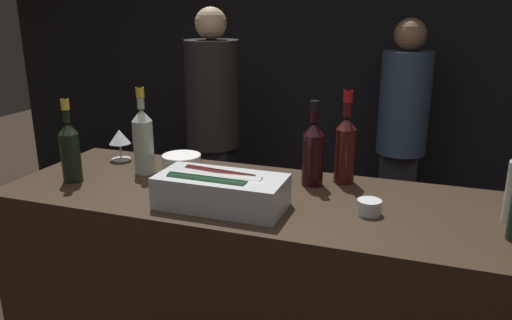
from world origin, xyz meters
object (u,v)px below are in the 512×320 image
object	(u,v)px
rose_wine_bottle	(143,139)
person_in_hoodie	(213,122)
person_blond_tee	(402,128)
candle_votive	(369,207)
red_wine_bottle_tall	(345,146)
bowl_white	(182,163)
champagne_bottle	(70,149)
ice_bin_with_bottles	(220,189)
red_wine_bottle_black_foil	(313,151)
wine_glass	(120,138)

from	to	relation	value
rose_wine_bottle	person_in_hoodie	size ratio (longest dim) A/B	0.21
person_in_hoodie	person_blond_tee	size ratio (longest dim) A/B	1.04
candle_votive	red_wine_bottle_tall	xyz separation A→B (m)	(-0.13, 0.29, 0.12)
bowl_white	champagne_bottle	xyz separation A→B (m)	(-0.35, -0.24, 0.09)
bowl_white	rose_wine_bottle	size ratio (longest dim) A/B	0.45
rose_wine_bottle	ice_bin_with_bottles	bearing A→B (deg)	-28.32
champagne_bottle	red_wine_bottle_black_foil	distance (m)	0.94
red_wine_bottle_black_foil	person_in_hoodie	xyz separation A→B (m)	(-1.00, 1.29, -0.23)
champagne_bottle	person_blond_tee	bearing A→B (deg)	59.99
candle_votive	person_blond_tee	size ratio (longest dim) A/B	0.05
bowl_white	rose_wine_bottle	xyz separation A→B (m)	(-0.14, -0.06, 0.11)
candle_votive	rose_wine_bottle	distance (m)	0.95
rose_wine_bottle	person_blond_tee	bearing A→B (deg)	62.63
candle_votive	person_blond_tee	world-z (taller)	person_blond_tee
candle_votive	person_in_hoodie	distance (m)	1.96
ice_bin_with_bottles	champagne_bottle	size ratio (longest dim) A/B	1.34
ice_bin_with_bottles	red_wine_bottle_tall	world-z (taller)	red_wine_bottle_tall
wine_glass	champagne_bottle	size ratio (longest dim) A/B	0.42
ice_bin_with_bottles	wine_glass	distance (m)	0.74
wine_glass	red_wine_bottle_black_foil	world-z (taller)	red_wine_bottle_black_foil
champagne_bottle	person_blond_tee	distance (m)	2.29
wine_glass	person_in_hoodie	bearing A→B (deg)	95.04
red_wine_bottle_black_foil	person_in_hoodie	bearing A→B (deg)	127.62
ice_bin_with_bottles	bowl_white	distance (m)	0.42
red_wine_bottle_tall	ice_bin_with_bottles	bearing A→B (deg)	-131.97
rose_wine_bottle	person_blond_tee	size ratio (longest dim) A/B	0.21
wine_glass	red_wine_bottle_tall	size ratio (longest dim) A/B	0.38
candle_votive	person_blond_tee	bearing A→B (deg)	90.15
ice_bin_with_bottles	bowl_white	xyz separation A→B (m)	(-0.30, 0.30, -0.02)
ice_bin_with_bottles	rose_wine_bottle	size ratio (longest dim) A/B	1.24
rose_wine_bottle	person_blond_tee	world-z (taller)	person_blond_tee
bowl_white	rose_wine_bottle	world-z (taller)	rose_wine_bottle
wine_glass	red_wine_bottle_black_foil	xyz separation A→B (m)	(0.89, -0.04, 0.03)
champagne_bottle	rose_wine_bottle	world-z (taller)	rose_wine_bottle
red_wine_bottle_black_foil	rose_wine_bottle	bearing A→B (deg)	-172.68
champagne_bottle	red_wine_bottle_black_foil	bearing A→B (deg)	16.83
rose_wine_bottle	bowl_white	bearing A→B (deg)	22.93
wine_glass	ice_bin_with_bottles	bearing A→B (deg)	-29.58
wine_glass	red_wine_bottle_tall	distance (m)	1.00
red_wine_bottle_tall	rose_wine_bottle	xyz separation A→B (m)	(-0.79, -0.16, -0.00)
bowl_white	person_in_hoodie	distance (m)	1.40
red_wine_bottle_black_foil	rose_wine_bottle	size ratio (longest dim) A/B	0.93
bowl_white	champagne_bottle	bearing A→B (deg)	-145.44
candle_votive	rose_wine_bottle	xyz separation A→B (m)	(-0.93, 0.13, 0.12)
red_wine_bottle_black_foil	person_blond_tee	distance (m)	1.73
person_blond_tee	ice_bin_with_bottles	bearing A→B (deg)	86.48
wine_glass	candle_votive	xyz separation A→B (m)	(1.13, -0.26, -0.08)
wine_glass	bowl_white	bearing A→B (deg)	-11.30
wine_glass	red_wine_bottle_black_foil	distance (m)	0.89
wine_glass	rose_wine_bottle	bearing A→B (deg)	-32.21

